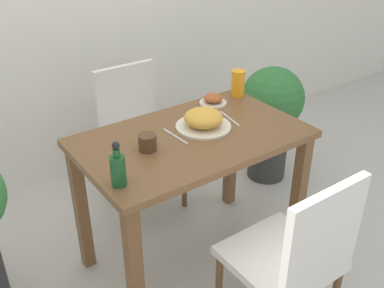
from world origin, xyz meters
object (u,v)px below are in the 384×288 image
object	(u,v)px
sauce_bottle	(118,169)
side_plate	(213,100)
potted_plant_right	(271,111)
juice_glass	(238,83)
drink_cup	(147,142)
chair_far	(136,130)
food_plate	(203,120)
chair_near	(295,256)

from	to	relation	value
sauce_bottle	side_plate	bearing A→B (deg)	27.43
potted_plant_right	juice_glass	bearing A→B (deg)	-163.06
drink_cup	juice_glass	bearing A→B (deg)	18.21
juice_glass	drink_cup	bearing A→B (deg)	-161.79
chair_far	sauce_bottle	xyz separation A→B (m)	(-0.53, -0.85, 0.35)
food_plate	sauce_bottle	size ratio (longest dim) A/B	1.41
chair_near	food_plate	world-z (taller)	chair_near
chair_near	food_plate	xyz separation A→B (m)	(0.06, 0.71, 0.31)
drink_cup	sauce_bottle	distance (m)	0.30
chair_far	food_plate	distance (m)	0.71
chair_far	juice_glass	world-z (taller)	juice_glass
sauce_bottle	food_plate	bearing A→B (deg)	20.07
side_plate	chair_far	bearing A→B (deg)	120.38
chair_near	chair_far	world-z (taller)	same
juice_glass	sauce_bottle	distance (m)	1.06
food_plate	drink_cup	bearing A→B (deg)	-174.77
food_plate	sauce_bottle	xyz separation A→B (m)	(-0.57, -0.21, 0.03)
chair_far	potted_plant_right	size ratio (longest dim) A/B	1.09
side_plate	drink_cup	xyz separation A→B (m)	(-0.55, -0.23, 0.01)
side_plate	sauce_bottle	bearing A→B (deg)	-152.57
chair_far	juice_glass	xyz separation A→B (m)	(0.44, -0.42, 0.35)
chair_far	potted_plant_right	distance (m)	0.92
food_plate	side_plate	size ratio (longest dim) A/B	1.84
side_plate	drink_cup	size ratio (longest dim) A/B	1.80
chair_far	side_plate	size ratio (longest dim) A/B	5.93
chair_near	potted_plant_right	size ratio (longest dim) A/B	1.09
food_plate	juice_glass	size ratio (longest dim) A/B	1.84
side_plate	sauce_bottle	world-z (taller)	sauce_bottle
side_plate	juice_glass	bearing A→B (deg)	3.93
drink_cup	potted_plant_right	world-z (taller)	drink_cup
chair_far	sauce_bottle	size ratio (longest dim) A/B	4.55
chair_near	juice_glass	world-z (taller)	juice_glass
chair_far	sauce_bottle	distance (m)	1.06
sauce_bottle	potted_plant_right	distance (m)	1.55
side_plate	drink_cup	bearing A→B (deg)	-157.35
food_plate	potted_plant_right	xyz separation A→B (m)	(0.83, 0.34, -0.31)
drink_cup	potted_plant_right	size ratio (longest dim) A/B	0.10
juice_glass	chair_far	bearing A→B (deg)	136.27
chair_far	sauce_bottle	world-z (taller)	sauce_bottle
chair_far	sauce_bottle	bearing A→B (deg)	-122.12
sauce_bottle	potted_plant_right	size ratio (longest dim) A/B	0.24
sauce_bottle	potted_plant_right	bearing A→B (deg)	21.47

